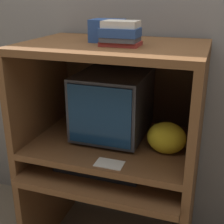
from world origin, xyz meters
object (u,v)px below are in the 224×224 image
at_px(keyboard, 98,170).
at_px(storage_box, 107,31).
at_px(mouse, 151,180).
at_px(book_stack, 121,34).
at_px(crt_monitor, 113,103).
at_px(snack_bag, 167,138).

bearing_deg(keyboard, storage_box, 93.44).
relative_size(mouse, book_stack, 0.37).
relative_size(crt_monitor, storage_box, 2.81).
distance_m(book_stack, storage_box, 0.16).
bearing_deg(book_stack, mouse, -25.86).
relative_size(keyboard, storage_box, 2.87).
height_order(crt_monitor, snack_bag, crt_monitor).
bearing_deg(keyboard, snack_bag, 15.87).
distance_m(crt_monitor, storage_box, 0.41).
distance_m(keyboard, mouse, 0.30).
height_order(crt_monitor, storage_box, storage_box).
bearing_deg(mouse, crt_monitor, 140.17).
xyz_separation_m(mouse, storage_box, (-0.31, 0.21, 0.72)).
bearing_deg(storage_box, mouse, -34.21).
height_order(mouse, snack_bag, snack_bag).
relative_size(crt_monitor, mouse, 6.58).
height_order(keyboard, storage_box, storage_box).
bearing_deg(book_stack, storage_box, 133.69).
xyz_separation_m(keyboard, storage_box, (-0.01, 0.20, 0.72)).
xyz_separation_m(snack_bag, book_stack, (-0.25, -0.02, 0.52)).
height_order(book_stack, storage_box, book_stack).
xyz_separation_m(mouse, book_stack, (-0.20, 0.10, 0.72)).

